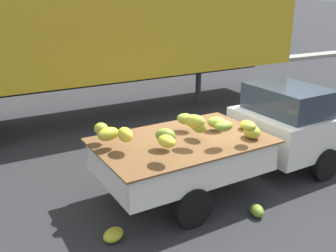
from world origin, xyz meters
TOP-DOWN VIEW (x-y plane):
  - ground at (0.00, 0.00)m, footprint 220.00×220.00m
  - curb_strip at (0.00, 9.51)m, footprint 80.00×0.80m
  - pickup_truck at (1.18, -0.19)m, footprint 5.25×2.14m
  - semi_trailer at (-0.71, 4.76)m, footprint 12.09×3.07m
  - fallen_banana_bunch_near_tailgate at (-2.34, -0.97)m, footprint 0.44×0.41m
  - fallen_banana_bunch_by_wheel at (-0.05, -1.42)m, footprint 0.29×0.35m

SIDE VIEW (x-z plane):
  - ground at x=0.00m, z-range 0.00..0.00m
  - curb_strip at x=0.00m, z-range 0.00..0.16m
  - fallen_banana_bunch_near_tailgate at x=-2.34m, z-range 0.00..0.17m
  - fallen_banana_bunch_by_wheel at x=-0.05m, z-range 0.00..0.19m
  - pickup_truck at x=1.18m, z-range 0.04..1.74m
  - semi_trailer at x=-0.71m, z-range 0.57..4.52m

